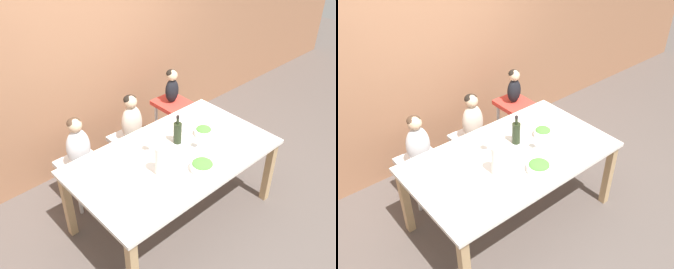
% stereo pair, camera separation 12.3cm
% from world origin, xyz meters
% --- Properties ---
extents(ground_plane, '(14.00, 14.00, 0.00)m').
position_xyz_m(ground_plane, '(0.00, 0.00, 0.00)').
color(ground_plane, '#564C47').
extents(wall_back, '(10.00, 0.06, 2.70)m').
position_xyz_m(wall_back, '(0.00, 1.33, 1.35)').
color(wall_back, '#9E6B4C').
rests_on(wall_back, ground_plane).
extents(dining_table, '(1.84, 1.06, 0.75)m').
position_xyz_m(dining_table, '(0.00, 0.00, 0.67)').
color(dining_table, white).
rests_on(dining_table, ground_plane).
extents(chair_far_left, '(0.40, 0.44, 0.46)m').
position_xyz_m(chair_far_left, '(-0.51, 0.79, 0.39)').
color(chair_far_left, silver).
rests_on(chair_far_left, ground_plane).
extents(chair_far_center, '(0.40, 0.44, 0.46)m').
position_xyz_m(chair_far_center, '(0.13, 0.79, 0.39)').
color(chair_far_center, silver).
rests_on(chair_far_center, ground_plane).
extents(chair_right_highchair, '(0.34, 0.37, 0.69)m').
position_xyz_m(chair_right_highchair, '(0.71, 0.79, 0.55)').
color(chair_right_highchair, silver).
rests_on(chair_right_highchair, ground_plane).
extents(person_child_left, '(0.24, 0.17, 0.52)m').
position_xyz_m(person_child_left, '(-0.51, 0.79, 0.71)').
color(person_child_left, silver).
rests_on(person_child_left, chair_far_left).
extents(person_child_center, '(0.24, 0.17, 0.52)m').
position_xyz_m(person_child_center, '(0.13, 0.79, 0.71)').
color(person_child_center, beige).
rests_on(person_child_center, chair_far_center).
extents(person_baby_right, '(0.17, 0.13, 0.39)m').
position_xyz_m(person_baby_right, '(0.71, 0.79, 0.90)').
color(person_baby_right, black).
rests_on(person_baby_right, chair_right_highchair).
extents(wine_bottle, '(0.08, 0.08, 0.29)m').
position_xyz_m(wine_bottle, '(0.15, 0.12, 0.86)').
color(wine_bottle, '#232D19').
rests_on(wine_bottle, dining_table).
extents(paper_towel_roll, '(0.10, 0.10, 0.27)m').
position_xyz_m(paper_towel_roll, '(-0.25, -0.11, 0.88)').
color(paper_towel_roll, white).
rests_on(paper_towel_roll, dining_table).
extents(wine_glass_near, '(0.06, 0.06, 0.16)m').
position_xyz_m(wine_glass_near, '(0.24, -0.07, 0.86)').
color(wine_glass_near, white).
rests_on(wine_glass_near, dining_table).
extents(wine_glass_far, '(0.06, 0.06, 0.16)m').
position_xyz_m(wine_glass_far, '(-0.12, 0.20, 0.86)').
color(wine_glass_far, white).
rests_on(wine_glass_far, dining_table).
extents(salad_bowl_large, '(0.21, 0.21, 0.09)m').
position_xyz_m(salad_bowl_large, '(0.04, -0.31, 0.79)').
color(salad_bowl_large, white).
rests_on(salad_bowl_large, dining_table).
extents(salad_bowl_small, '(0.17, 0.17, 0.09)m').
position_xyz_m(salad_bowl_small, '(0.42, 0.04, 0.79)').
color(salad_bowl_small, white).
rests_on(salad_bowl_small, dining_table).
extents(dinner_plate_front_left, '(0.23, 0.23, 0.01)m').
position_xyz_m(dinner_plate_front_left, '(-0.58, -0.27, 0.75)').
color(dinner_plate_front_left, silver).
rests_on(dinner_plate_front_left, dining_table).
extents(dinner_plate_back_left, '(0.23, 0.23, 0.01)m').
position_xyz_m(dinner_plate_back_left, '(-0.51, 0.29, 0.75)').
color(dinner_plate_back_left, silver).
rests_on(dinner_plate_back_left, dining_table).
extents(dinner_plate_back_right, '(0.23, 0.23, 0.01)m').
position_xyz_m(dinner_plate_back_right, '(0.56, 0.29, 0.75)').
color(dinner_plate_back_right, silver).
rests_on(dinner_plate_back_right, dining_table).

